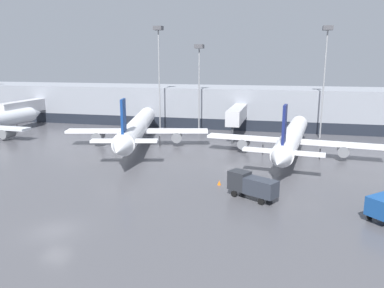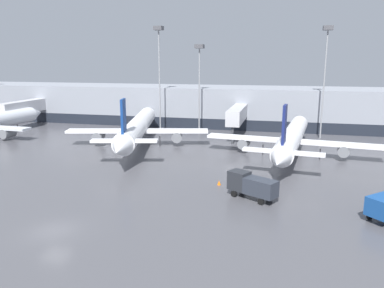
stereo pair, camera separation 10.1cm
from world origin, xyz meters
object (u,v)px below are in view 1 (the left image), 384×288
Objects in this scene: service_truck_1 at (252,185)px; traffic_cone_2 at (219,183)px; apron_light_mast_3 at (326,53)px; apron_light_mast_2 at (199,64)px; parked_jet_0 at (137,128)px; apron_light_mast_5 at (159,51)px; parked_jet_3 at (292,138)px.

traffic_cone_2 is (-4.25, 3.81, -1.34)m from service_truck_1.
apron_light_mast_2 is at bearing 177.63° from apron_light_mast_3.
apron_light_mast_2 is 0.86× the size of apron_light_mast_3.
apron_light_mast_2 is at bearing -40.38° from parked_jet_0.
parked_jet_0 is at bearing -87.31° from apron_light_mast_5.
service_truck_1 is 0.27× the size of apron_light_mast_3.
apron_light_mast_3 reaches higher than traffic_cone_2.
parked_jet_3 reaches higher than service_truck_1.
traffic_cone_2 is 41.96m from apron_light_mast_5.
apron_light_mast_3 is at bearing 66.40° from traffic_cone_2.
apron_light_mast_2 reaches higher than parked_jet_0.
service_truck_1 is at bearing -69.15° from apron_light_mast_2.
apron_light_mast_5 reaches higher than traffic_cone_2.
apron_light_mast_3 is 33.46m from apron_light_mast_5.
apron_light_mast_2 is at bearing 5.96° from apron_light_mast_5.
service_truck_1 is 0.26× the size of apron_light_mast_5.
service_truck_1 is 5.86m from traffic_cone_2.
parked_jet_3 is at bearing -30.57° from apron_light_mast_5.
parked_jet_0 is at bearing -15.95° from service_truck_1.
apron_light_mast_3 reaches higher than apron_light_mast_2.
apron_light_mast_3 reaches higher than parked_jet_0.
apron_light_mast_2 is 8.95m from apron_light_mast_5.
traffic_cone_2 is 0.03× the size of apron_light_mast_3.
parked_jet_0 is 6.69× the size of service_truck_1.
apron_light_mast_3 is at bearing -13.26° from parked_jet_3.
apron_light_mast_3 is at bearing -79.70° from parked_jet_0.
traffic_cone_2 is 39.93m from apron_light_mast_3.
service_truck_1 is at bearing -105.53° from apron_light_mast_3.
apron_light_mast_2 is 0.83× the size of apron_light_mast_5.
apron_light_mast_5 is (-33.46, 0.14, 0.43)m from apron_light_mast_3.
apron_light_mast_5 is at bearing -29.11° from service_truck_1.
parked_jet_0 is 1.77× the size of apron_light_mast_5.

